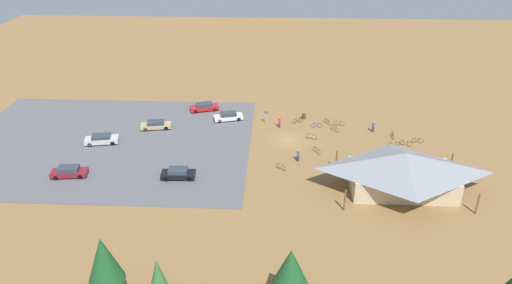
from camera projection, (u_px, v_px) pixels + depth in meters
ground at (288, 140)px, 70.12m from camera, size 160.00×160.00×0.00m
parking_lot_asphalt at (106, 142)px, 69.39m from camera, size 42.16×31.67×0.05m
bike_pavilion at (403, 169)px, 56.86m from camera, size 15.25×9.72×5.07m
trash_bin at (304, 116)px, 76.61m from camera, size 0.60×0.60×0.90m
lot_sign at (266, 115)px, 74.59m from camera, size 0.56×0.08×2.20m
pine_mideast at (159, 284)px, 37.93m from camera, size 2.58×2.58×6.85m
pine_midwest at (291, 268)px, 39.43m from camera, size 3.21×3.21×6.40m
pine_west at (104, 259)px, 39.80m from camera, size 3.11×3.11×7.09m
bicycle_blue_mid_cluster at (317, 125)px, 73.67m from camera, size 1.69×0.48×0.89m
bicycle_orange_front_row at (339, 123)px, 74.30m from camera, size 1.70×0.48×0.85m
bicycle_teal_lone_east at (394, 144)px, 68.05m from camera, size 1.77×0.48×0.81m
bicycle_green_lone_west at (406, 143)px, 68.33m from camera, size 1.52×0.87×0.82m
bicycle_silver_near_sign at (281, 167)px, 62.30m from camera, size 1.27×1.09×0.78m
bicycle_red_back_row at (393, 135)px, 70.54m from camera, size 0.48×1.81×0.89m
bicycle_yellow_by_bin at (317, 150)px, 66.36m from camera, size 0.97×1.60×0.86m
bicycle_purple_edge_north at (417, 141)px, 69.02m from camera, size 1.73×0.48×0.86m
bicycle_white_yard_right at (311, 137)px, 70.08m from camera, size 1.60×0.76×0.93m
bicycle_black_yard_center at (297, 121)px, 75.11m from camera, size 1.60×0.91×0.86m
bicycle_blue_trailside at (327, 121)px, 74.94m from camera, size 0.93×1.52×0.85m
bicycle_orange_yard_left at (335, 129)px, 72.51m from camera, size 1.04×1.52×0.86m
car_tan_front_row at (156, 125)px, 73.10m from camera, size 4.81×2.50×1.26m
car_white_second_row at (228, 116)px, 75.89m from camera, size 4.85×2.93×1.32m
car_red_aisle_side at (204, 107)px, 79.33m from camera, size 5.02×3.10×1.34m
car_maroon_inner_stall at (69, 172)px, 60.53m from camera, size 4.65×2.29×1.39m
car_silver_far_end at (102, 139)px, 68.67m from camera, size 4.95×2.72×1.36m
car_black_back_corner at (178, 173)px, 60.18m from camera, size 4.37×2.00×1.36m
visitor_crossing_yard at (298, 155)px, 64.07m from camera, size 0.40×0.37×1.72m
visitor_near_lot at (373, 126)px, 72.14m from camera, size 0.36×0.36×1.68m
visitor_by_pavilion at (280, 122)px, 73.45m from camera, size 0.36×0.36×1.80m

